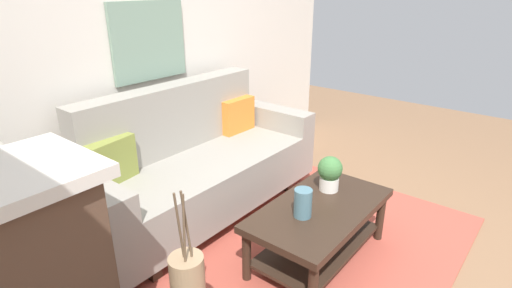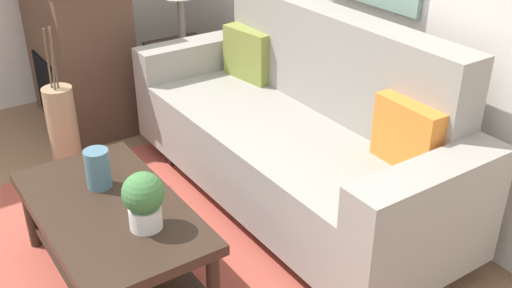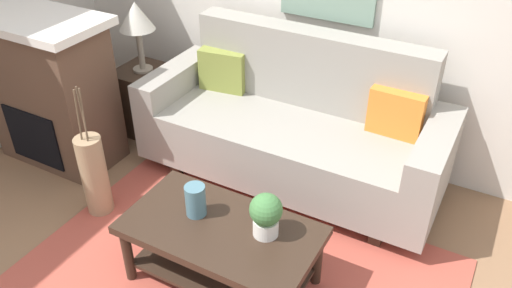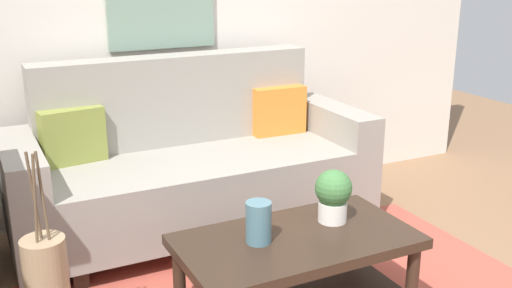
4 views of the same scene
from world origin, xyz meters
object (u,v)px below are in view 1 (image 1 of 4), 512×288
object	(u,v)px
tabletop_vase	(303,203)
potted_plant_tabletop	(330,172)
coffee_table	(319,221)
side_table	(25,264)
throw_pillow_olive	(112,161)
throw_pillow_orange	(237,115)
framed_painting	(149,41)
couch	(196,166)

from	to	relation	value
tabletop_vase	potted_plant_tabletop	bearing A→B (deg)	5.74
coffee_table	side_table	bearing A→B (deg)	141.59
coffee_table	potted_plant_tabletop	world-z (taller)	potted_plant_tabletop
throw_pillow_olive	side_table	size ratio (longest dim) A/B	0.64
throw_pillow_orange	framed_painting	world-z (taller)	framed_painting
couch	throw_pillow_olive	distance (m)	0.73
couch	side_table	world-z (taller)	couch
couch	tabletop_vase	bearing A→B (deg)	-95.02
potted_plant_tabletop	side_table	world-z (taller)	potted_plant_tabletop
coffee_table	framed_painting	world-z (taller)	framed_painting
coffee_table	tabletop_vase	size ratio (longest dim) A/B	5.71
couch	throw_pillow_orange	xyz separation A→B (m)	(0.67, 0.13, 0.25)
coffee_table	tabletop_vase	bearing A→B (deg)	170.48
couch	throw_pillow_olive	world-z (taller)	couch
couch	framed_painting	world-z (taller)	framed_painting
couch	coffee_table	distance (m)	1.14
side_table	framed_painting	bearing A→B (deg)	17.49
couch	side_table	distance (m)	1.39
coffee_table	potted_plant_tabletop	xyz separation A→B (m)	(0.24, 0.07, 0.26)
throw_pillow_olive	coffee_table	xyz separation A→B (m)	(0.76, -1.26, -0.37)
framed_painting	couch	bearing A→B (deg)	-90.00
throw_pillow_orange	side_table	world-z (taller)	throw_pillow_orange
throw_pillow_olive	framed_painting	bearing A→B (deg)	26.88
throw_pillow_olive	throw_pillow_orange	xyz separation A→B (m)	(1.35, 0.00, 0.00)
coffee_table	side_table	xyz separation A→B (m)	(-1.47, 1.16, -0.03)
throw_pillow_orange	tabletop_vase	distance (m)	1.46
framed_painting	coffee_table	bearing A→B (deg)	-86.99
side_table	framed_painting	size ratio (longest dim) A/B	0.80
potted_plant_tabletop	framed_painting	world-z (taller)	framed_painting
potted_plant_tabletop	framed_painting	size ratio (longest dim) A/B	0.37
potted_plant_tabletop	couch	bearing A→B (deg)	107.15
tabletop_vase	side_table	size ratio (longest dim) A/B	0.34
throw_pillow_olive	tabletop_vase	distance (m)	1.37
potted_plant_tabletop	side_table	distance (m)	2.05
coffee_table	potted_plant_tabletop	distance (m)	0.36
potted_plant_tabletop	side_table	bearing A→B (deg)	147.49
tabletop_vase	framed_painting	bearing A→B (deg)	86.47
throw_pillow_orange	tabletop_vase	world-z (taller)	throw_pillow_orange
tabletop_vase	couch	bearing A→B (deg)	84.98
throw_pillow_orange	side_table	distance (m)	2.10
coffee_table	couch	bearing A→B (deg)	94.24
potted_plant_tabletop	throw_pillow_olive	bearing A→B (deg)	130.11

